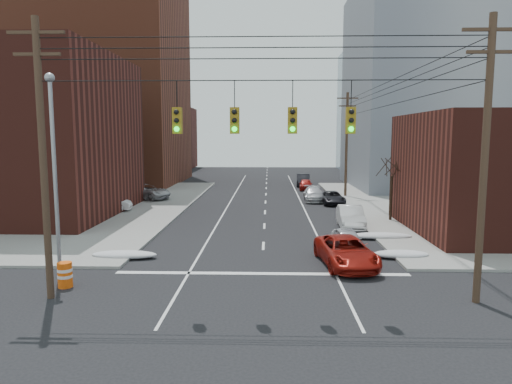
# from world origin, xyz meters

# --- Properties ---
(ground) EXTENTS (160.00, 160.00, 0.00)m
(ground) POSITION_xyz_m (0.00, 0.00, 0.00)
(ground) COLOR black
(ground) RESTS_ON ground
(building_brick_tall) EXTENTS (24.00, 20.00, 30.00)m
(building_brick_tall) POSITION_xyz_m (-24.00, 48.00, 15.00)
(building_brick_tall) COLOR brown
(building_brick_tall) RESTS_ON ground
(building_brick_far) EXTENTS (22.00, 18.00, 12.00)m
(building_brick_far) POSITION_xyz_m (-26.00, 74.00, 6.00)
(building_brick_far) COLOR #4D1E17
(building_brick_far) RESTS_ON ground
(building_office) EXTENTS (22.00, 20.00, 25.00)m
(building_office) POSITION_xyz_m (22.00, 44.00, 12.50)
(building_office) COLOR gray
(building_office) RESTS_ON ground
(building_glass) EXTENTS (20.00, 18.00, 22.00)m
(building_glass) POSITION_xyz_m (24.00, 70.00, 11.00)
(building_glass) COLOR gray
(building_glass) RESTS_ON ground
(utility_pole_left) EXTENTS (2.20, 0.28, 11.00)m
(utility_pole_left) POSITION_xyz_m (-8.50, 3.00, 5.78)
(utility_pole_left) COLOR #473323
(utility_pole_left) RESTS_ON ground
(utility_pole_right) EXTENTS (2.20, 0.28, 11.00)m
(utility_pole_right) POSITION_xyz_m (8.50, 3.00, 5.78)
(utility_pole_right) COLOR #473323
(utility_pole_right) RESTS_ON ground
(utility_pole_far) EXTENTS (2.20, 0.28, 11.00)m
(utility_pole_far) POSITION_xyz_m (8.50, 34.00, 5.78)
(utility_pole_far) COLOR #473323
(utility_pole_far) RESTS_ON ground
(traffic_signals) EXTENTS (17.00, 0.42, 2.02)m
(traffic_signals) POSITION_xyz_m (0.10, 2.97, 7.17)
(traffic_signals) COLOR black
(traffic_signals) RESTS_ON ground
(street_light) EXTENTS (0.44, 0.44, 9.32)m
(street_light) POSITION_xyz_m (-9.50, 6.00, 5.54)
(street_light) COLOR gray
(street_light) RESTS_ON ground
(bare_tree) EXTENTS (2.09, 2.20, 4.93)m
(bare_tree) POSITION_xyz_m (9.59, 20.00, 2.32)
(bare_tree) COLOR black
(bare_tree) RESTS_ON ground
(snow_nw) EXTENTS (3.50, 1.08, 0.42)m
(snow_nw) POSITION_xyz_m (-7.40, 9.00, 0.21)
(snow_nw) COLOR silver
(snow_nw) RESTS_ON ground
(snow_ne) EXTENTS (3.00, 1.08, 0.42)m
(snow_ne) POSITION_xyz_m (7.40, 9.50, 0.21)
(snow_ne) COLOR silver
(snow_ne) RESTS_ON ground
(snow_east_far) EXTENTS (4.00, 1.08, 0.42)m
(snow_east_far) POSITION_xyz_m (7.40, 14.00, 0.21)
(snow_east_far) COLOR silver
(snow_east_far) RESTS_ON ground
(red_pickup) EXTENTS (2.96, 5.43, 1.44)m
(red_pickup) POSITION_xyz_m (4.22, 8.00, 0.72)
(red_pickup) COLOR maroon
(red_pickup) RESTS_ON ground
(parked_car_a) EXTENTS (1.60, 3.70, 1.25)m
(parked_car_a) POSITION_xyz_m (4.80, 11.04, 0.62)
(parked_car_a) COLOR silver
(parked_car_a) RESTS_ON ground
(parked_car_b) EXTENTS (1.92, 4.83, 1.56)m
(parked_car_b) POSITION_xyz_m (6.13, 17.53, 0.78)
(parked_car_b) COLOR silver
(parked_car_b) RESTS_ON ground
(parked_car_c) EXTENTS (2.23, 4.52, 1.23)m
(parked_car_c) POSITION_xyz_m (6.40, 28.84, 0.62)
(parked_car_c) COLOR black
(parked_car_c) RESTS_ON ground
(parked_car_d) EXTENTS (2.06, 4.86, 1.40)m
(parked_car_d) POSITION_xyz_m (4.83, 30.80, 0.70)
(parked_car_d) COLOR #ACACB1
(parked_car_d) RESTS_ON ground
(parked_car_e) EXTENTS (1.76, 3.94, 1.32)m
(parked_car_e) POSITION_xyz_m (4.80, 40.35, 0.66)
(parked_car_e) COLOR maroon
(parked_car_e) RESTS_ON ground
(parked_car_f) EXTENTS (1.95, 4.87, 1.57)m
(parked_car_f) POSITION_xyz_m (4.80, 44.87, 0.79)
(parked_car_f) COLOR black
(parked_car_f) RESTS_ON ground
(lot_car_a) EXTENTS (4.22, 1.93, 1.34)m
(lot_car_a) POSITION_xyz_m (-13.43, 23.35, 0.82)
(lot_car_a) COLOR silver
(lot_car_a) RESTS_ON sidewalk_nw
(lot_car_b) EXTENTS (6.08, 4.38, 1.54)m
(lot_car_b) POSITION_xyz_m (-12.23, 30.70, 0.92)
(lot_car_b) COLOR #A9A9AE
(lot_car_b) RESTS_ON sidewalk_nw
(lot_car_c) EXTENTS (4.59, 2.27, 1.28)m
(lot_car_c) POSITION_xyz_m (-19.47, 25.16, 0.79)
(lot_car_c) COLOR black
(lot_car_c) RESTS_ON sidewalk_nw
(lot_car_d) EXTENTS (4.68, 2.31, 1.54)m
(lot_car_d) POSITION_xyz_m (-18.93, 26.14, 0.92)
(lot_car_d) COLOR #A7A8AC
(lot_car_d) RESTS_ON sidewalk_nw
(construction_barrel) EXTENTS (0.76, 0.76, 1.10)m
(construction_barrel) POSITION_xyz_m (-8.50, 4.33, 0.57)
(construction_barrel) COLOR #F1570C
(construction_barrel) RESTS_ON ground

